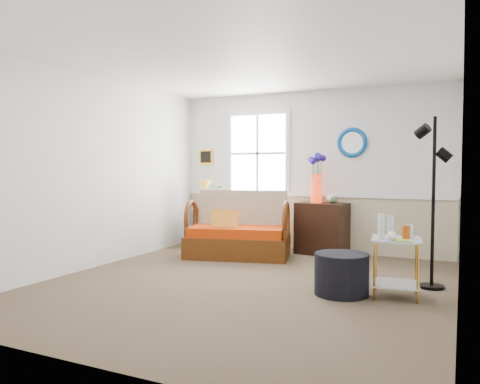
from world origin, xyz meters
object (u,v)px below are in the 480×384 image
at_px(lamp_stand, 206,228).
at_px(side_table, 396,268).
at_px(ottoman, 342,274).
at_px(loveseat, 238,224).
at_px(cabinet, 322,228).
at_px(floor_lamp, 433,203).

relative_size(lamp_stand, side_table, 1.06).
bearing_deg(ottoman, loveseat, 143.15).
bearing_deg(side_table, cabinet, 123.47).
bearing_deg(loveseat, floor_lamp, -28.90).
bearing_deg(lamp_stand, floor_lamp, -19.73).
bearing_deg(ottoman, cabinet, 110.53).
height_order(loveseat, side_table, loveseat).
relative_size(lamp_stand, floor_lamp, 0.34).
relative_size(side_table, ottoman, 1.08).
xyz_separation_m(lamp_stand, cabinet, (2.00, 0.18, 0.08)).
height_order(loveseat, ottoman, loveseat).
xyz_separation_m(loveseat, lamp_stand, (-0.90, 0.59, -0.17)).
height_order(floor_lamp, ottoman, floor_lamp).
height_order(cabinet, side_table, cabinet).
bearing_deg(side_table, lamp_stand, 150.75).
distance_m(cabinet, floor_lamp, 2.33).
distance_m(side_table, ottoman, 0.56).
bearing_deg(side_table, floor_lamp, 60.29).
xyz_separation_m(floor_lamp, ottoman, (-0.86, -0.71, -0.74)).
distance_m(loveseat, lamp_stand, 1.09).
xyz_separation_m(loveseat, cabinet, (1.09, 0.77, -0.10)).
bearing_deg(lamp_stand, loveseat, -33.17).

